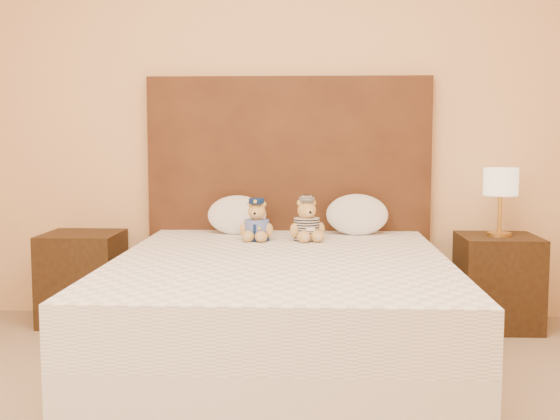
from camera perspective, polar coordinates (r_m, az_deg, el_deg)
The scene contains 9 objects.
bed at distance 3.46m, azimuth 0.10°, elevation -8.36°, with size 1.60×2.00×0.55m.
headboard at distance 4.38m, azimuth 0.71°, elevation 0.98°, with size 1.75×0.08×1.50m, color #502D18.
nightstand_left at distance 4.46m, azimuth -15.73°, elevation -5.31°, with size 0.45×0.45×0.55m, color #352310.
nightstand_right at distance 4.38m, azimuth 17.27°, elevation -5.58°, with size 0.45×0.45×0.55m, color #352310.
lamp at distance 4.30m, azimuth 17.50°, elevation 1.93°, with size 0.20×0.20×0.40m.
teddy_police at distance 3.94m, azimuth -1.90°, elevation -0.79°, with size 0.20×0.19×0.23m, color #B98047, non-canonical shape.
teddy_prisoner at distance 3.92m, azimuth 2.18°, elevation -0.79°, with size 0.21×0.20×0.24m, color #B98047, non-canonical shape.
pillow_left at distance 4.23m, azimuth -3.53°, elevation -0.23°, with size 0.35×0.23×0.25m, color white.
pillow_right at distance 4.21m, azimuth 6.29°, elevation -0.20°, with size 0.37×0.24×0.26m, color white.
Camera 1 is at (0.15, -2.15, 1.13)m, focal length 45.00 mm.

